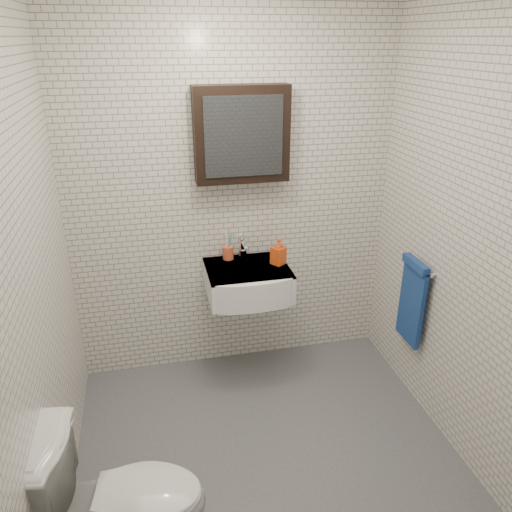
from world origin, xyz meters
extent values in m
cube|color=#515359|center=(0.00, 0.00, 0.01)|extent=(2.20, 2.00, 0.01)
cube|color=silver|center=(0.00, 1.00, 1.25)|extent=(2.20, 0.02, 2.50)
cube|color=silver|center=(0.00, -1.00, 1.25)|extent=(2.20, 0.02, 2.50)
cube|color=silver|center=(-1.10, 0.00, 1.25)|extent=(0.02, 2.00, 2.50)
cube|color=silver|center=(1.10, 0.00, 1.25)|extent=(0.02, 2.00, 2.50)
cube|color=white|center=(0.05, 0.78, 0.75)|extent=(0.55, 0.45, 0.20)
cylinder|color=silver|center=(0.05, 0.80, 0.84)|extent=(0.31, 0.31, 0.02)
cylinder|color=silver|center=(0.05, 0.80, 0.85)|extent=(0.04, 0.04, 0.01)
cube|color=white|center=(0.05, 0.78, 0.84)|extent=(0.55, 0.45, 0.01)
cylinder|color=silver|center=(0.05, 0.94, 0.88)|extent=(0.06, 0.06, 0.06)
cylinder|color=silver|center=(0.05, 0.94, 0.94)|extent=(0.03, 0.03, 0.08)
cylinder|color=silver|center=(0.05, 0.88, 0.97)|extent=(0.02, 0.12, 0.02)
cube|color=silver|center=(0.05, 0.97, 0.99)|extent=(0.02, 0.09, 0.01)
cube|color=black|center=(0.05, 0.93, 1.70)|extent=(0.60, 0.14, 0.60)
cube|color=#3F444C|center=(0.05, 0.85, 1.70)|extent=(0.49, 0.01, 0.49)
cylinder|color=silver|center=(1.06, 0.35, 0.95)|extent=(0.02, 0.30, 0.02)
cylinder|color=silver|center=(1.08, 0.48, 0.95)|extent=(0.04, 0.02, 0.02)
cylinder|color=silver|center=(1.08, 0.22, 0.95)|extent=(0.04, 0.02, 0.02)
cube|color=navy|center=(1.05, 0.35, 0.68)|extent=(0.03, 0.26, 0.54)
cube|color=navy|center=(1.04, 0.35, 0.96)|extent=(0.05, 0.26, 0.05)
cylinder|color=#C04F30|center=(-0.05, 0.94, 0.90)|extent=(0.08, 0.08, 0.09)
cylinder|color=white|center=(-0.07, 0.93, 0.96)|extent=(0.02, 0.03, 0.18)
cylinder|color=teal|center=(-0.04, 0.93, 0.95)|extent=(0.01, 0.02, 0.16)
cylinder|color=white|center=(-0.06, 0.95, 0.96)|extent=(0.02, 0.03, 0.19)
cylinder|color=teal|center=(-0.04, 0.95, 0.95)|extent=(0.02, 0.04, 0.17)
imported|color=orange|center=(0.27, 0.79, 0.94)|extent=(0.12, 0.12, 0.18)
imported|color=silver|center=(-0.80, -0.51, 0.39)|extent=(0.82, 0.55, 0.77)
camera|label=1|loc=(-0.56, -2.18, 2.27)|focal=35.00mm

